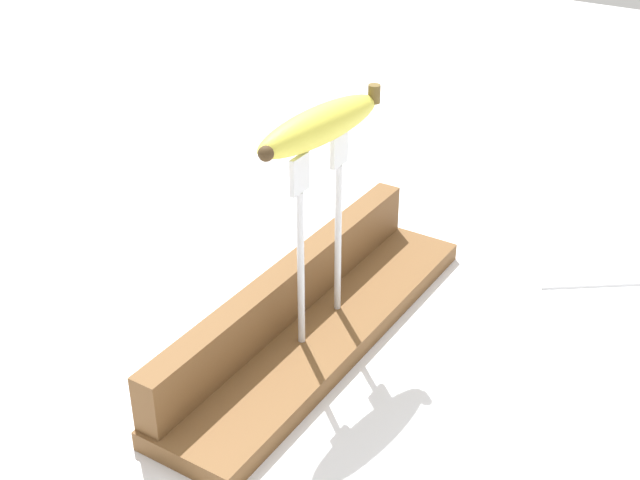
% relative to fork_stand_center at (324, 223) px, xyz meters
% --- Properties ---
extents(ground_plane, '(3.00, 3.00, 0.00)m').
position_rel_fork_stand_center_xyz_m(ground_plane, '(0.00, 0.00, -0.14)').
color(ground_plane, silver).
extents(wooden_board, '(0.45, 0.11, 0.02)m').
position_rel_fork_stand_center_xyz_m(wooden_board, '(0.00, 0.00, -0.13)').
color(wooden_board, brown).
rests_on(wooden_board, ground).
extents(board_backstop, '(0.44, 0.03, 0.06)m').
position_rel_fork_stand_center_xyz_m(board_backstop, '(0.00, 0.04, -0.09)').
color(board_backstop, brown).
rests_on(board_backstop, wooden_board).
extents(fork_stand_center, '(0.09, 0.01, 0.20)m').
position_rel_fork_stand_center_xyz_m(fork_stand_center, '(0.00, 0.00, 0.00)').
color(fork_stand_center, silver).
rests_on(fork_stand_center, wooden_board).
extents(banana_raised_center, '(0.17, 0.06, 0.04)m').
position_rel_fork_stand_center_xyz_m(banana_raised_center, '(-0.00, 0.00, 0.10)').
color(banana_raised_center, '#DBD147').
rests_on(banana_raised_center, fork_stand_center).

